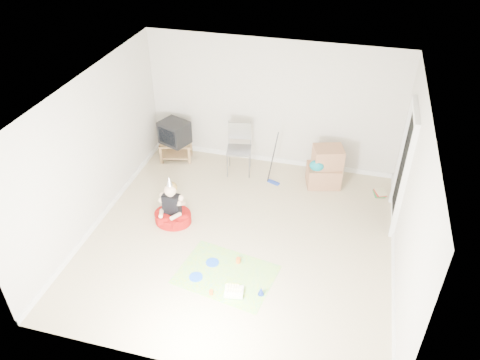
% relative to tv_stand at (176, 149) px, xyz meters
% --- Properties ---
extents(ground, '(5.00, 5.00, 0.00)m').
position_rel_tv_stand_xyz_m(ground, '(1.92, -2.07, -0.24)').
color(ground, beige).
rests_on(ground, ground).
extents(doorway_recess, '(0.02, 0.90, 2.05)m').
position_rel_tv_stand_xyz_m(doorway_recess, '(4.40, -0.87, 0.78)').
color(doorway_recess, black).
rests_on(doorway_recess, ground).
extents(tv_stand, '(0.72, 0.54, 0.40)m').
position_rel_tv_stand_xyz_m(tv_stand, '(0.00, 0.00, 0.00)').
color(tv_stand, olive).
rests_on(tv_stand, ground).
extents(crt_tv, '(0.68, 0.62, 0.47)m').
position_rel_tv_stand_xyz_m(crt_tv, '(-0.00, -0.00, 0.40)').
color(crt_tv, black).
rests_on(crt_tv, tv_stand).
extents(folding_chair, '(0.55, 0.53, 1.05)m').
position_rel_tv_stand_xyz_m(folding_chair, '(1.40, -0.13, 0.27)').
color(folding_chair, gray).
rests_on(folding_chair, ground).
extents(cardboard_boxes, '(0.73, 0.64, 0.80)m').
position_rel_tv_stand_xyz_m(cardboard_boxes, '(3.10, -0.13, 0.14)').
color(cardboard_boxes, '#A16F4E').
rests_on(cardboard_boxes, ground).
extents(floor_mop, '(0.26, 0.32, 0.99)m').
position_rel_tv_stand_xyz_m(floor_mop, '(2.15, -0.35, 0.02)').
color(floor_mop, '#223EAE').
rests_on(floor_mop, ground).
extents(book_pile, '(0.25, 0.29, 0.08)m').
position_rel_tv_stand_xyz_m(book_pile, '(4.18, -0.20, -0.20)').
color(book_pile, '#28793D').
rests_on(book_pile, ground).
extents(seated_woman, '(0.67, 0.67, 0.94)m').
position_rel_tv_stand_xyz_m(seated_woman, '(0.68, -1.94, -0.04)').
color(seated_woman, '#A6120F').
rests_on(seated_woman, ground).
extents(party_mat, '(1.60, 1.27, 0.01)m').
position_rel_tv_stand_xyz_m(party_mat, '(1.93, -2.93, -0.24)').
color(party_mat, '#F834A5').
rests_on(party_mat, ground).
extents(birthday_cake, '(0.30, 0.26, 0.14)m').
position_rel_tv_stand_xyz_m(birthday_cake, '(2.15, -3.27, -0.20)').
color(birthday_cake, white).
rests_on(birthday_cake, party_mat).
extents(blue_plate_near, '(0.26, 0.26, 0.01)m').
position_rel_tv_stand_xyz_m(blue_plate_near, '(1.66, -2.75, -0.23)').
color(blue_plate_near, blue).
rests_on(blue_plate_near, party_mat).
extents(blue_plate_far, '(0.29, 0.29, 0.01)m').
position_rel_tv_stand_xyz_m(blue_plate_far, '(1.50, -3.11, -0.23)').
color(blue_plate_far, blue).
rests_on(blue_plate_far, party_mat).
extents(orange_cup_near, '(0.09, 0.09, 0.08)m').
position_rel_tv_stand_xyz_m(orange_cup_near, '(2.05, -2.64, -0.19)').
color(orange_cup_near, orange).
rests_on(orange_cup_near, party_mat).
extents(orange_cup_far, '(0.07, 0.07, 0.07)m').
position_rel_tv_stand_xyz_m(orange_cup_far, '(1.83, -3.36, -0.20)').
color(orange_cup_far, orange).
rests_on(orange_cup_far, party_mat).
extents(blue_party_hat, '(0.10, 0.10, 0.14)m').
position_rel_tv_stand_xyz_m(blue_party_hat, '(2.54, -3.18, -0.17)').
color(blue_party_hat, '#1A34BB').
rests_on(blue_party_hat, party_mat).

